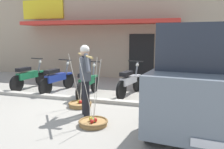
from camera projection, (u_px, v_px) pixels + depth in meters
name	position (u px, v px, depth m)	size (l,w,h in m)	color
ground_plane	(89.00, 109.00, 6.17)	(90.00, 90.00, 0.00)	gray
sidewalk_curb	(98.00, 100.00, 6.82)	(20.00, 0.24, 0.10)	#AEA89C
fruit_vendor	(85.00, 75.00, 5.54)	(0.88, 1.19, 1.70)	black
fruit_basket_left_side	(80.00, 104.00, 6.36)	(0.64, 0.64, 1.45)	#9E7542
fruit_basket_right_side	(93.00, 122.00, 5.01)	(0.64, 0.64, 1.45)	#9E7542
motorcycle_nearest_shop	(29.00, 76.00, 8.49)	(0.54, 1.82, 1.09)	black
motorcycle_second_in_row	(57.00, 79.00, 8.00)	(0.54, 1.81, 1.09)	black
motorcycle_third_in_row	(88.00, 83.00, 7.37)	(0.54, 1.82, 1.09)	black
motorcycle_end_of_row	(129.00, 82.00, 7.53)	(0.58, 1.80, 1.09)	black
parked_truck	(213.00, 77.00, 4.96)	(2.58, 4.89, 2.10)	slate
storefront_building	(115.00, 33.00, 13.10)	(13.00, 6.00, 4.20)	tan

